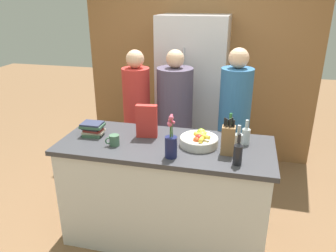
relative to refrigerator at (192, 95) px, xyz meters
name	(u,v)px	position (x,y,z in m)	size (l,w,h in m)	color
ground_plane	(166,233)	(0.02, -1.47, -0.95)	(14.00, 14.00, 0.00)	brown
kitchen_island	(166,191)	(0.02, -1.47, -0.48)	(1.79, 0.75, 0.94)	silver
back_wall_wood	(199,61)	(0.02, 0.36, 0.35)	(2.99, 0.12, 2.60)	olive
refrigerator	(192,95)	(0.00, 0.00, 0.00)	(0.81, 0.62, 1.89)	#B7B7BC
fruit_bowl	(199,140)	(0.30, -1.44, 0.04)	(0.32, 0.32, 0.12)	silver
knife_block	(228,140)	(0.54, -1.55, 0.11)	(0.10, 0.09, 0.30)	olive
flower_vase	(171,144)	(0.12, -1.71, 0.10)	(0.09, 0.09, 0.35)	#191E4C
cereal_box	(147,121)	(-0.17, -1.37, 0.14)	(0.19, 0.09, 0.29)	red
coffee_mug	(114,140)	(-0.38, -1.61, 0.04)	(0.11, 0.09, 0.09)	#42664C
book_stack	(93,129)	(-0.64, -1.45, 0.05)	(0.20, 0.16, 0.12)	#3D6047
bottle_oil	(230,129)	(0.54, -1.27, 0.09)	(0.07, 0.07, 0.24)	#286633
bottle_vinegar	(238,153)	(0.62, -1.70, 0.09)	(0.07, 0.07, 0.24)	black
bottle_wine	(238,140)	(0.61, -1.44, 0.07)	(0.07, 0.07, 0.21)	#B2BCC1
bottle_water	(246,135)	(0.67, -1.32, 0.07)	(0.07, 0.07, 0.21)	#B2BCC1
person_at_sink	(137,114)	(-0.47, -0.75, -0.04)	(0.29, 0.29, 1.59)	#383842
person_in_blue	(175,116)	(-0.08, -0.67, -0.06)	(0.38, 0.38, 1.60)	#383842
person_in_red_tee	(234,120)	(0.55, -0.77, -0.01)	(0.31, 0.31, 1.65)	#383842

